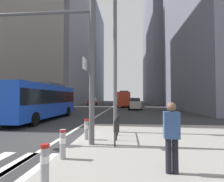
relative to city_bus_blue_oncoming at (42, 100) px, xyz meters
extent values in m
plane|color=#303033|center=(4.38, 12.98, -1.84)|extent=(160.00, 160.00, 0.00)
cube|color=gray|center=(9.88, -8.02, -1.76)|extent=(9.00, 10.00, 0.15)
cube|color=silver|center=(4.28, -11.02, -1.83)|extent=(0.45, 3.20, 0.01)
cube|color=silver|center=(5.18, -11.02, -1.83)|extent=(0.45, 3.20, 0.01)
cube|color=silver|center=(6.08, -11.02, -1.83)|extent=(0.45, 3.20, 0.01)
cube|color=silver|center=(6.98, -11.02, -1.83)|extent=(0.45, 3.20, 0.01)
cube|color=beige|center=(4.38, 22.98, -1.83)|extent=(0.20, 80.00, 0.01)
cube|color=gray|center=(-11.62, 40.28, 21.30)|extent=(10.09, 25.38, 46.26)
cube|color=slate|center=(-11.62, 68.81, 19.32)|extent=(13.04, 25.96, 42.31)
cube|color=slate|center=(21.38, 41.71, 21.46)|extent=(13.88, 18.64, 46.58)
cube|color=slate|center=(21.38, 66.22, 23.88)|extent=(11.76, 23.15, 51.43)
cube|color=blue|center=(0.00, -0.03, -0.11)|extent=(2.60, 10.84, 2.75)
cube|color=black|center=(0.00, -0.03, 0.23)|extent=(2.64, 10.63, 1.10)
cube|color=#4C4C51|center=(0.02, 1.59, 1.41)|extent=(1.79, 3.91, 0.30)
cylinder|color=black|center=(1.17, -3.50, -1.34)|extent=(0.31, 1.00, 1.00)
cylinder|color=black|center=(-1.23, -3.48, -1.34)|extent=(0.31, 1.00, 1.00)
cylinder|color=black|center=(1.23, 3.42, -1.34)|extent=(0.31, 1.00, 1.00)
cylinder|color=black|center=(-1.17, 3.44, -1.34)|extent=(0.31, 1.00, 1.00)
cylinder|color=black|center=(-2.49, -1.21, -1.52)|extent=(0.23, 0.64, 0.64)
cube|color=red|center=(7.00, 24.70, -0.11)|extent=(2.64, 10.88, 2.75)
cube|color=black|center=(7.00, 24.70, 0.23)|extent=(2.68, 10.66, 1.10)
cube|color=#4C4C51|center=(6.98, 23.07, 1.41)|extent=(1.80, 3.93, 0.30)
cylinder|color=black|center=(5.85, 28.19, -1.34)|extent=(0.31, 1.00, 1.00)
cylinder|color=black|center=(8.25, 28.16, -1.34)|extent=(0.31, 1.00, 1.00)
cylinder|color=black|center=(5.76, 21.24, -1.34)|extent=(0.31, 1.00, 1.00)
cylinder|color=black|center=(8.16, 21.21, -1.34)|extent=(0.31, 1.00, 1.00)
cube|color=#198456|center=(7.23, 45.13, -0.11)|extent=(2.56, 11.20, 2.75)
cube|color=black|center=(7.23, 45.13, 0.23)|extent=(2.60, 10.98, 1.10)
cube|color=#4C4C51|center=(7.22, 43.45, 1.41)|extent=(1.77, 4.04, 0.30)
cylinder|color=black|center=(6.05, 48.72, -1.34)|extent=(0.31, 1.00, 1.00)
cylinder|color=black|center=(8.45, 48.71, -1.34)|extent=(0.31, 1.00, 1.00)
cylinder|color=black|center=(6.01, 41.56, -1.34)|extent=(0.31, 1.00, 1.00)
cylinder|color=black|center=(8.41, 41.54, -1.34)|extent=(0.31, 1.00, 1.00)
cube|color=maroon|center=(-1.31, 30.54, -0.97)|extent=(1.81, 4.60, 1.10)
cube|color=black|center=(-1.31, 30.69, -0.16)|extent=(1.51, 2.48, 0.52)
cylinder|color=black|center=(-0.39, 28.99, -1.52)|extent=(0.22, 0.64, 0.64)
cylinder|color=black|center=(-2.21, 28.98, -1.52)|extent=(0.22, 0.64, 0.64)
cylinder|color=black|center=(-0.41, 32.11, -1.52)|extent=(0.22, 0.64, 0.64)
cylinder|color=black|center=(-2.23, 32.10, -1.52)|extent=(0.22, 0.64, 0.64)
cube|color=black|center=(8.85, 35.10, -0.97)|extent=(1.92, 4.22, 1.10)
cube|color=black|center=(8.85, 34.95, -0.16)|extent=(1.57, 2.30, 0.52)
cylinder|color=black|center=(7.99, 36.54, -1.52)|extent=(0.24, 0.65, 0.64)
cylinder|color=black|center=(9.81, 36.48, -1.52)|extent=(0.24, 0.65, 0.64)
cylinder|color=black|center=(7.90, 33.71, -1.52)|extent=(0.24, 0.65, 0.64)
cylinder|color=black|center=(9.72, 33.65, -1.52)|extent=(0.24, 0.65, 0.64)
cube|color=#B2A899|center=(8.85, 14.44, -0.97)|extent=(1.85, 4.52, 1.10)
cube|color=black|center=(8.85, 14.29, -0.16)|extent=(1.53, 2.45, 0.52)
cylinder|color=black|center=(7.91, 15.95, -1.52)|extent=(0.23, 0.64, 0.64)
cylinder|color=black|center=(9.73, 15.98, -1.52)|extent=(0.23, 0.64, 0.64)
cylinder|color=black|center=(7.96, 12.89, -1.52)|extent=(0.23, 0.64, 0.64)
cylinder|color=black|center=(9.78, 12.92, -1.52)|extent=(0.23, 0.64, 0.64)
cylinder|color=#515156|center=(6.23, -8.60, 1.31)|extent=(0.22, 0.22, 6.00)
cylinder|color=#515156|center=(3.37, -8.60, 3.71)|extent=(5.72, 0.14, 0.14)
cube|color=white|center=(5.98, -8.78, 1.51)|extent=(0.04, 0.60, 0.44)
cylinder|color=#56565B|center=(6.99, -5.92, 2.31)|extent=(0.20, 0.20, 8.00)
cylinder|color=#99999E|center=(5.89, -12.02, -1.25)|extent=(0.18, 0.18, 0.86)
cylinder|color=white|center=(5.89, -12.02, -1.15)|extent=(0.19, 0.19, 0.16)
cylinder|color=#B21E19|center=(5.89, -12.02, -0.86)|extent=(0.20, 0.20, 0.08)
cylinder|color=#99999E|center=(5.69, -10.38, -1.24)|extent=(0.18, 0.18, 0.89)
cylinder|color=white|center=(5.69, -10.38, -1.13)|extent=(0.19, 0.19, 0.16)
cylinder|color=#B21E19|center=(5.69, -10.38, -0.84)|extent=(0.20, 0.20, 0.08)
cylinder|color=#99999E|center=(5.83, -7.79, -1.23)|extent=(0.18, 0.18, 0.90)
cylinder|color=white|center=(5.83, -7.79, -1.13)|extent=(0.19, 0.19, 0.16)
cylinder|color=#B21E19|center=(5.83, -7.79, -0.82)|extent=(0.20, 0.20, 0.08)
cylinder|color=black|center=(7.18, -8.85, -1.21)|extent=(0.06, 0.06, 0.95)
cylinder|color=black|center=(7.18, -7.85, -1.21)|extent=(0.06, 0.06, 0.95)
cylinder|color=black|center=(7.18, -6.84, -1.21)|extent=(0.06, 0.06, 0.95)
cylinder|color=black|center=(7.18, -5.84, -1.21)|extent=(0.06, 0.06, 0.95)
cylinder|color=black|center=(7.18, -7.35, -0.74)|extent=(0.06, 3.01, 0.06)
cylinder|color=black|center=(8.67, -11.19, -1.26)|extent=(0.15, 0.15, 0.86)
cylinder|color=black|center=(8.83, -11.20, -1.26)|extent=(0.15, 0.15, 0.86)
cube|color=#38568E|center=(8.75, -11.20, -0.50)|extent=(0.39, 0.26, 0.66)
sphere|color=brown|center=(8.75, -11.20, -0.05)|extent=(0.24, 0.24, 0.24)
camera|label=1|loc=(7.67, -15.87, 0.18)|focal=29.36mm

